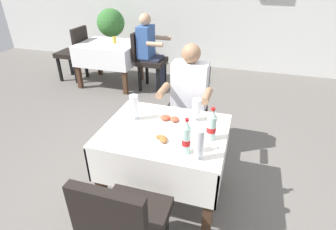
{
  "coord_description": "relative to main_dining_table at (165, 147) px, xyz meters",
  "views": [
    {
      "loc": [
        0.44,
        -1.73,
        1.9
      ],
      "look_at": [
        -0.12,
        0.11,
        0.82
      ],
      "focal_mm": 28.4,
      "sensor_mm": 36.0,
      "label": 1
    }
  ],
  "objects": [
    {
      "name": "ground_plane",
      "position": [
        0.12,
        -0.01,
        -0.56
      ],
      "size": [
        11.0,
        11.0,
        0.0
      ],
      "primitive_type": "plane",
      "color": "#66605B"
    },
    {
      "name": "main_dining_table",
      "position": [
        0.0,
        0.0,
        0.0
      ],
      "size": [
        1.01,
        0.8,
        0.74
      ],
      "color": "white",
      "rests_on": "ground"
    },
    {
      "name": "chair_far_diner_seat",
      "position": [
        0.0,
        0.79,
        -0.0
      ],
      "size": [
        0.44,
        0.5,
        0.97
      ],
      "color": "black",
      "rests_on": "ground"
    },
    {
      "name": "chair_near_camera_side",
      "position": [
        0.0,
        -0.79,
        -0.0
      ],
      "size": [
        0.44,
        0.5,
        0.97
      ],
      "color": "black",
      "rests_on": "ground"
    },
    {
      "name": "seated_diner_far",
      "position": [
        0.04,
        0.68,
        0.15
      ],
      "size": [
        0.5,
        0.46,
        1.26
      ],
      "color": "#282D42",
      "rests_on": "ground"
    },
    {
      "name": "plate_near_camera",
      "position": [
        0.04,
        -0.18,
        0.19
      ],
      "size": [
        0.23,
        0.23,
        0.04
      ],
      "color": "white",
      "rests_on": "main_dining_table"
    },
    {
      "name": "plate_far_diner",
      "position": [
        0.02,
        0.14,
        0.2
      ],
      "size": [
        0.24,
        0.23,
        0.05
      ],
      "color": "white",
      "rests_on": "main_dining_table"
    },
    {
      "name": "beer_glass_left",
      "position": [
        0.34,
        -0.3,
        0.3
      ],
      "size": [
        0.07,
        0.07,
        0.24
      ],
      "color": "white",
      "rests_on": "main_dining_table"
    },
    {
      "name": "beer_glass_middle",
      "position": [
        0.22,
        0.22,
        0.29
      ],
      "size": [
        0.07,
        0.07,
        0.2
      ],
      "color": "white",
      "rests_on": "main_dining_table"
    },
    {
      "name": "beer_glass_right",
      "position": [
        -0.29,
        0.08,
        0.3
      ],
      "size": [
        0.07,
        0.07,
        0.23
      ],
      "color": "white",
      "rests_on": "main_dining_table"
    },
    {
      "name": "cola_bottle_primary",
      "position": [
        0.38,
        -0.03,
        0.3
      ],
      "size": [
        0.07,
        0.07,
        0.27
      ],
      "color": "silver",
      "rests_on": "main_dining_table"
    },
    {
      "name": "cola_bottle_secondary",
      "position": [
        0.24,
        -0.25,
        0.31
      ],
      "size": [
        0.06,
        0.06,
        0.28
      ],
      "color": "silver",
      "rests_on": "main_dining_table"
    },
    {
      "name": "background_dining_table",
      "position": [
        -1.76,
        2.34,
        0.0
      ],
      "size": [
        1.0,
        0.82,
        0.74
      ],
      "color": "white",
      "rests_on": "ground"
    },
    {
      "name": "background_chair_left",
      "position": [
        -2.46,
        2.34,
        -0.0
      ],
      "size": [
        0.5,
        0.44,
        0.97
      ],
      "color": "black",
      "rests_on": "ground"
    },
    {
      "name": "background_chair_right",
      "position": [
        -1.05,
        2.34,
        -0.0
      ],
      "size": [
        0.5,
        0.44,
        0.97
      ],
      "color": "black",
      "rests_on": "ground"
    },
    {
      "name": "background_patron",
      "position": [
        -1.0,
        2.34,
        0.15
      ],
      "size": [
        0.46,
        0.5,
        1.26
      ],
      "color": "#282D42",
      "rests_on": "ground"
    },
    {
      "name": "background_table_tumbler",
      "position": [
        -1.65,
        2.38,
        0.24
      ],
      "size": [
        0.06,
        0.06,
        0.11
      ],
      "primitive_type": "cylinder",
      "color": "gold",
      "rests_on": "background_dining_table"
    },
    {
      "name": "potted_plant_corner",
      "position": [
        -2.14,
        3.21,
        0.25
      ],
      "size": [
        0.55,
        0.55,
        1.18
      ],
      "color": "brown",
      "rests_on": "ground"
    }
  ]
}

